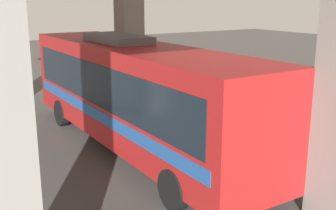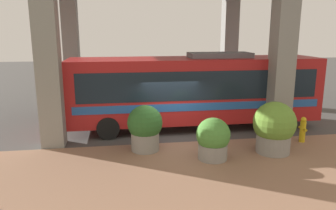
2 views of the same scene
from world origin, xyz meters
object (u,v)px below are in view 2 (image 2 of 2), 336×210
(planter_front, at_px, (213,139))
(planter_back, at_px, (145,128))
(planter_middle, at_px, (274,127))
(fire_hydrant, at_px, (303,130))
(bus, at_px, (195,88))

(planter_front, distance_m, planter_back, 2.72)
(planter_front, height_order, planter_middle, planter_middle)
(fire_hydrant, distance_m, planter_back, 6.71)
(bus, relative_size, planter_middle, 5.83)
(fire_hydrant, height_order, planter_back, planter_back)
(bus, relative_size, fire_hydrant, 10.68)
(bus, xyz_separation_m, planter_back, (-2.84, 2.67, -1.03))
(planter_back, bearing_deg, fire_hydrant, -90.27)
(bus, bearing_deg, fire_hydrant, -125.46)
(planter_back, bearing_deg, planter_front, -118.45)
(planter_back, bearing_deg, planter_middle, -101.54)
(fire_hydrant, bearing_deg, planter_front, 106.30)
(bus, bearing_deg, planter_back, 136.79)
(bus, height_order, planter_back, bus)
(bus, distance_m, fire_hydrant, 5.15)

